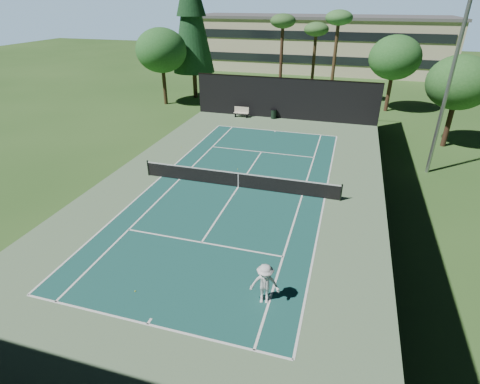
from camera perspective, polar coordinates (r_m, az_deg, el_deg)
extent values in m
plane|color=#2D541F|center=(24.08, -0.27, 0.74)|extent=(160.00, 160.00, 0.00)
cube|color=#5C7C57|center=(24.08, -0.27, 0.75)|extent=(18.00, 32.00, 0.01)
cube|color=#184D47|center=(24.08, -0.27, 0.76)|extent=(10.97, 23.77, 0.01)
cube|color=white|center=(15.21, -13.93, -18.99)|extent=(10.97, 0.10, 0.01)
cube|color=white|center=(34.79, 5.41, 9.27)|extent=(10.97, 0.10, 0.01)
cube|color=white|center=(18.89, -5.88, -7.65)|extent=(8.23, 0.10, 0.01)
cube|color=white|center=(29.73, 3.28, 6.12)|extent=(8.23, 0.10, 0.01)
cube|color=white|center=(26.02, -11.93, 2.30)|extent=(0.10, 23.77, 0.01)
cube|color=white|center=(23.28, 12.78, -0.95)|extent=(0.10, 23.77, 0.01)
cube|color=white|center=(25.44, -9.19, 1.95)|extent=(0.10, 23.77, 0.01)
cube|color=white|center=(23.36, 9.45, -0.51)|extent=(0.10, 23.77, 0.01)
cube|color=white|center=(24.07, -0.27, 0.78)|extent=(0.10, 12.80, 0.01)
cube|color=white|center=(15.30, -13.65, -18.61)|extent=(0.10, 0.30, 0.01)
cube|color=white|center=(34.65, 5.36, 9.20)|extent=(0.10, 0.30, 0.01)
cylinder|color=black|center=(26.23, -13.82, 3.57)|extent=(0.10, 0.10, 1.10)
cylinder|color=black|center=(23.03, 15.17, -0.09)|extent=(0.10, 0.10, 1.10)
cube|color=black|center=(23.86, -0.27, 1.81)|extent=(12.80, 0.02, 0.92)
cube|color=white|center=(23.65, -0.28, 2.87)|extent=(12.80, 0.04, 0.07)
cube|color=white|center=(23.86, -0.27, 1.81)|extent=(0.05, 0.03, 0.92)
cube|color=black|center=(38.15, 6.82, 13.94)|extent=(18.00, 0.04, 4.00)
cube|color=black|center=(22.59, 22.17, 2.31)|extent=(0.04, 32.00, 4.00)
cube|color=black|center=(27.06, -19.00, 6.91)|extent=(0.04, 32.00, 4.00)
cube|color=black|center=(37.73, 6.99, 16.89)|extent=(18.00, 0.06, 0.06)
imported|color=silver|center=(15.09, 3.80, -13.83)|extent=(1.26, 0.84, 1.82)
sphere|color=#C1DF32|center=(16.64, -15.68, -14.35)|extent=(0.06, 0.06, 0.06)
sphere|color=#AACA2D|center=(26.60, -0.35, 3.52)|extent=(0.06, 0.06, 0.06)
sphere|color=yellow|center=(25.21, 2.97, 2.09)|extent=(0.07, 0.07, 0.07)
sphere|color=#C4DB31|center=(30.97, -8.95, 6.74)|extent=(0.07, 0.07, 0.07)
cube|color=beige|center=(38.73, 0.17, 11.96)|extent=(1.50, 0.45, 0.05)
cube|color=beige|center=(38.84, 0.25, 12.46)|extent=(1.50, 0.06, 0.55)
cube|color=black|center=(38.96, -0.70, 11.69)|extent=(0.06, 0.40, 0.42)
cube|color=black|center=(38.64, 1.04, 11.55)|extent=(0.06, 0.40, 0.42)
cylinder|color=black|center=(38.45, 5.14, 11.74)|extent=(0.52, 0.52, 0.90)
cylinder|color=black|center=(38.33, 5.17, 12.41)|extent=(0.56, 0.56, 0.05)
cylinder|color=#4D3921|center=(47.18, -6.88, 16.30)|extent=(0.50, 0.50, 3.60)
cone|color=#163D1E|center=(46.34, -7.43, 25.05)|extent=(4.80, 4.80, 12.00)
cylinder|color=#472D1E|center=(45.81, 6.28, 19.14)|extent=(0.36, 0.36, 8.55)
ellipsoid|color=#325E2A|center=(45.39, 6.58, 24.48)|extent=(2.80, 2.80, 1.54)
cylinder|color=#412F1C|center=(47.35, 11.11, 18.53)|extent=(0.36, 0.36, 7.65)
ellipsoid|color=#35632C|center=(46.93, 11.57, 23.14)|extent=(2.80, 2.80, 1.54)
cylinder|color=#4F3822|center=(44.10, 14.12, 18.50)|extent=(0.36, 0.36, 9.00)
ellipsoid|color=#367133|center=(43.68, 14.86, 24.31)|extent=(2.80, 2.80, 1.54)
cylinder|color=#472E1E|center=(43.72, 21.66, 13.67)|extent=(0.40, 0.40, 3.52)
ellipsoid|color=#255E24|center=(43.10, 22.54, 18.39)|extent=(5.12, 5.12, 4.35)
cylinder|color=#41291C|center=(34.76, 29.08, 8.73)|extent=(0.40, 0.40, 3.30)
ellipsoid|color=#285E24|center=(34.01, 30.43, 14.18)|extent=(4.80, 4.80, 4.08)
cylinder|color=#402F1B|center=(44.46, -11.40, 15.37)|extent=(0.40, 0.40, 3.74)
ellipsoid|color=#256127|center=(43.84, -11.90, 20.36)|extent=(5.44, 5.44, 4.62)
cube|color=beige|center=(67.22, 11.83, 21.17)|extent=(40.00, 12.00, 8.00)
cube|color=#59595B|center=(66.93, 12.20, 24.65)|extent=(40.50, 12.50, 0.40)
cube|color=black|center=(61.44, 11.07, 19.17)|extent=(38.00, 0.15, 1.20)
cube|color=black|center=(61.06, 11.38, 22.32)|extent=(38.00, 0.15, 1.20)
cylinder|color=#92959A|center=(27.65, 29.21, 14.08)|extent=(0.24, 0.24, 12.00)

